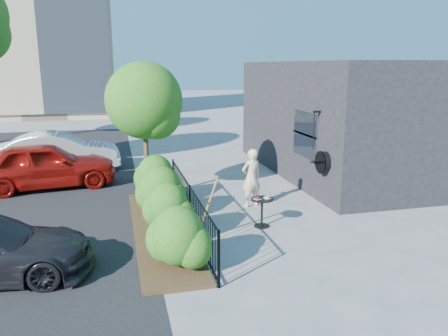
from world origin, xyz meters
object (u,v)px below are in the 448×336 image
object	(u,v)px
woman	(251,178)
shovel	(207,212)
cafe_table	(262,207)
car_silver	(59,152)
car_red	(45,165)
patio_tree	(147,105)

from	to	relation	value
woman	shovel	xyz separation A→B (m)	(-1.72, -2.11, -0.14)
cafe_table	car_silver	xyz separation A→B (m)	(-5.46, 7.35, 0.23)
shovel	car_red	world-z (taller)	shovel
car_red	car_silver	size ratio (longest dim) A/B	0.99
car_silver	woman	bearing A→B (deg)	-137.60
woman	shovel	distance (m)	2.73
patio_tree	car_red	world-z (taller)	patio_tree
patio_tree	cafe_table	size ratio (longest dim) A/B	5.16
woman	patio_tree	bearing A→B (deg)	-43.03
patio_tree	shovel	bearing A→B (deg)	-74.65
patio_tree	car_red	xyz separation A→B (m)	(-3.16, 1.97, -2.02)
woman	car_red	xyz separation A→B (m)	(-5.85, 3.41, -0.07)
woman	cafe_table	bearing A→B (deg)	66.95
shovel	car_red	distance (m)	6.91
patio_tree	woman	world-z (taller)	patio_tree
car_silver	car_red	bearing A→B (deg)	173.85
patio_tree	shovel	size ratio (longest dim) A/B	2.56
car_silver	shovel	bearing A→B (deg)	-155.49
car_silver	cafe_table	bearing A→B (deg)	-145.71
shovel	car_red	size ratio (longest dim) A/B	0.35
cafe_table	patio_tree	bearing A→B (deg)	128.95
patio_tree	car_red	distance (m)	4.23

